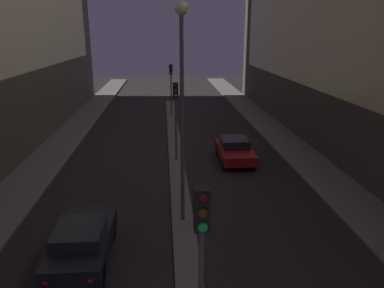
{
  "coord_description": "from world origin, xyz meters",
  "views": [
    {
      "loc": [
        -0.69,
        -3.99,
        7.76
      ],
      "look_at": [
        1.13,
        20.09,
        0.5
      ],
      "focal_mm": 35.0,
      "sensor_mm": 36.0,
      "label": 1
    }
  ],
  "objects_px": {
    "traffic_light_far": "(171,79)",
    "street_lamp": "(182,83)",
    "traffic_light_near": "(202,247)",
    "car_right_lane": "(235,150)",
    "traffic_light_mid": "(176,104)",
    "car_left_lane": "(82,242)"
  },
  "relations": [
    {
      "from": "traffic_light_far",
      "to": "car_right_lane",
      "type": "xyz_separation_m",
      "value": [
        3.64,
        -13.03,
        -2.89
      ]
    },
    {
      "from": "traffic_light_mid",
      "to": "street_lamp",
      "type": "distance_m",
      "value": 8.17
    },
    {
      "from": "street_lamp",
      "to": "car_left_lane",
      "type": "relative_size",
      "value": 1.99
    },
    {
      "from": "traffic_light_near",
      "to": "car_right_lane",
      "type": "relative_size",
      "value": 1.14
    },
    {
      "from": "traffic_light_mid",
      "to": "car_left_lane",
      "type": "relative_size",
      "value": 1.09
    },
    {
      "from": "traffic_light_near",
      "to": "traffic_light_far",
      "type": "bearing_deg",
      "value": 90.0
    },
    {
      "from": "traffic_light_mid",
      "to": "street_lamp",
      "type": "bearing_deg",
      "value": -90.0
    },
    {
      "from": "traffic_light_far",
      "to": "street_lamp",
      "type": "xyz_separation_m",
      "value": [
        0.0,
        -20.67,
        2.3
      ]
    },
    {
      "from": "car_left_lane",
      "to": "car_right_lane",
      "type": "bearing_deg",
      "value": 54.46
    },
    {
      "from": "traffic_light_near",
      "to": "street_lamp",
      "type": "relative_size",
      "value": 0.55
    },
    {
      "from": "traffic_light_near",
      "to": "traffic_light_mid",
      "type": "distance_m",
      "value": 15.55
    },
    {
      "from": "traffic_light_mid",
      "to": "car_left_lane",
      "type": "bearing_deg",
      "value": -109.29
    },
    {
      "from": "car_left_lane",
      "to": "car_right_lane",
      "type": "height_order",
      "value": "car_left_lane"
    },
    {
      "from": "traffic_light_far",
      "to": "car_left_lane",
      "type": "distance_m",
      "value": 23.67
    },
    {
      "from": "traffic_light_near",
      "to": "traffic_light_mid",
      "type": "relative_size",
      "value": 1.0
    },
    {
      "from": "traffic_light_near",
      "to": "traffic_light_far",
      "type": "distance_m",
      "value": 28.38
    },
    {
      "from": "traffic_light_far",
      "to": "traffic_light_near",
      "type": "bearing_deg",
      "value": -90.0
    },
    {
      "from": "traffic_light_near",
      "to": "car_right_lane",
      "type": "bearing_deg",
      "value": 76.67
    },
    {
      "from": "car_left_lane",
      "to": "traffic_light_near",
      "type": "bearing_deg",
      "value": -54.85
    },
    {
      "from": "traffic_light_near",
      "to": "traffic_light_mid",
      "type": "xyz_separation_m",
      "value": [
        0.0,
        15.55,
        0.0
      ]
    },
    {
      "from": "street_lamp",
      "to": "car_left_lane",
      "type": "bearing_deg",
      "value": -144.99
    },
    {
      "from": "traffic_light_far",
      "to": "street_lamp",
      "type": "distance_m",
      "value": 20.8
    }
  ]
}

